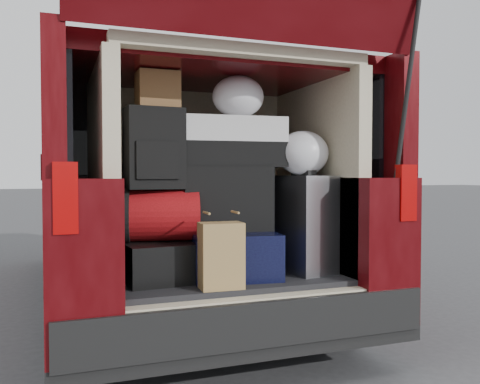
{
  "coord_description": "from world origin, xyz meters",
  "views": [
    {
      "loc": [
        -0.91,
        -2.56,
        1.12
      ],
      "look_at": [
        0.11,
        0.2,
        1.02
      ],
      "focal_mm": 38.0,
      "sensor_mm": 36.0,
      "label": 1
    }
  ],
  "objects_px": {
    "black_hardshell": "(156,259)",
    "backpack": "(154,149)",
    "navy_hardshell": "(230,253)",
    "black_soft_case": "(225,199)",
    "silver_roller": "(303,224)",
    "kraft_bag": "(221,255)",
    "twotone_duffel": "(227,143)",
    "red_duffel": "(158,215)"
  },
  "relations": [
    {
      "from": "black_hardshell",
      "to": "backpack",
      "type": "bearing_deg",
      "value": -114.58
    },
    {
      "from": "navy_hardshell",
      "to": "black_soft_case",
      "type": "relative_size",
      "value": 1.14
    },
    {
      "from": "black_soft_case",
      "to": "silver_roller",
      "type": "bearing_deg",
      "value": -9.39
    },
    {
      "from": "black_hardshell",
      "to": "black_soft_case",
      "type": "height_order",
      "value": "black_soft_case"
    },
    {
      "from": "black_hardshell",
      "to": "backpack",
      "type": "xyz_separation_m",
      "value": [
        -0.01,
        -0.03,
        0.6
      ]
    },
    {
      "from": "kraft_bag",
      "to": "black_soft_case",
      "type": "relative_size",
      "value": 0.66
    },
    {
      "from": "silver_roller",
      "to": "black_soft_case",
      "type": "xyz_separation_m",
      "value": [
        -0.44,
        0.12,
        0.15
      ]
    },
    {
      "from": "black_hardshell",
      "to": "twotone_duffel",
      "type": "relative_size",
      "value": 0.82
    },
    {
      "from": "red_duffel",
      "to": "backpack",
      "type": "height_order",
      "value": "backpack"
    },
    {
      "from": "kraft_bag",
      "to": "black_soft_case",
      "type": "distance_m",
      "value": 0.47
    },
    {
      "from": "red_duffel",
      "to": "backpack",
      "type": "xyz_separation_m",
      "value": [
        -0.02,
        -0.02,
        0.36
      ]
    },
    {
      "from": "navy_hardshell",
      "to": "kraft_bag",
      "type": "bearing_deg",
      "value": -109.53
    },
    {
      "from": "silver_roller",
      "to": "backpack",
      "type": "bearing_deg",
      "value": 166.67
    },
    {
      "from": "twotone_duffel",
      "to": "kraft_bag",
      "type": "bearing_deg",
      "value": -108.13
    },
    {
      "from": "navy_hardshell",
      "to": "black_soft_case",
      "type": "height_order",
      "value": "black_soft_case"
    },
    {
      "from": "black_hardshell",
      "to": "silver_roller",
      "type": "relative_size",
      "value": 0.92
    },
    {
      "from": "silver_roller",
      "to": "backpack",
      "type": "xyz_separation_m",
      "value": [
        -0.86,
        0.07,
        0.43
      ]
    },
    {
      "from": "black_hardshell",
      "to": "backpack",
      "type": "height_order",
      "value": "backpack"
    },
    {
      "from": "black_hardshell",
      "to": "red_duffel",
      "type": "bearing_deg",
      "value": -62.16
    },
    {
      "from": "navy_hardshell",
      "to": "backpack",
      "type": "relative_size",
      "value": 1.32
    },
    {
      "from": "kraft_bag",
      "to": "twotone_duffel",
      "type": "bearing_deg",
      "value": 69.51
    },
    {
      "from": "black_hardshell",
      "to": "navy_hardshell",
      "type": "xyz_separation_m",
      "value": [
        0.42,
        -0.04,
        0.02
      ]
    },
    {
      "from": "black_hardshell",
      "to": "navy_hardshell",
      "type": "relative_size",
      "value": 0.91
    },
    {
      "from": "kraft_bag",
      "to": "silver_roller",
      "type": "bearing_deg",
      "value": 25.64
    },
    {
      "from": "backpack",
      "to": "kraft_bag",
      "type": "bearing_deg",
      "value": -52.95
    },
    {
      "from": "black_soft_case",
      "to": "twotone_duffel",
      "type": "distance_m",
      "value": 0.32
    },
    {
      "from": "red_duffel",
      "to": "black_soft_case",
      "type": "height_order",
      "value": "black_soft_case"
    },
    {
      "from": "red_duffel",
      "to": "twotone_duffel",
      "type": "bearing_deg",
      "value": 18.64
    },
    {
      "from": "twotone_duffel",
      "to": "backpack",
      "type": "bearing_deg",
      "value": -165.3
    },
    {
      "from": "red_duffel",
      "to": "black_soft_case",
      "type": "bearing_deg",
      "value": 15.23
    },
    {
      "from": "black_soft_case",
      "to": "black_hardshell",
      "type": "bearing_deg",
      "value": -172.71
    },
    {
      "from": "kraft_bag",
      "to": "black_soft_case",
      "type": "bearing_deg",
      "value": 71.39
    },
    {
      "from": "black_soft_case",
      "to": "navy_hardshell",
      "type": "bearing_deg",
      "value": -64.53
    },
    {
      "from": "navy_hardshell",
      "to": "red_duffel",
      "type": "height_order",
      "value": "red_duffel"
    },
    {
      "from": "twotone_duffel",
      "to": "black_hardshell",
      "type": "bearing_deg",
      "value": -169.63
    },
    {
      "from": "red_duffel",
      "to": "twotone_duffel",
      "type": "distance_m",
      "value": 0.58
    },
    {
      "from": "kraft_bag",
      "to": "black_soft_case",
      "type": "xyz_separation_m",
      "value": [
        0.14,
        0.37,
        0.26
      ]
    },
    {
      "from": "silver_roller",
      "to": "kraft_bag",
      "type": "height_order",
      "value": "silver_roller"
    },
    {
      "from": "silver_roller",
      "to": "twotone_duffel",
      "type": "relative_size",
      "value": 0.89
    },
    {
      "from": "silver_roller",
      "to": "black_soft_case",
      "type": "bearing_deg",
      "value": 156.5
    },
    {
      "from": "twotone_duffel",
      "to": "navy_hardshell",
      "type": "bearing_deg",
      "value": -90.63
    },
    {
      "from": "silver_roller",
      "to": "backpack",
      "type": "distance_m",
      "value": 0.96
    }
  ]
}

